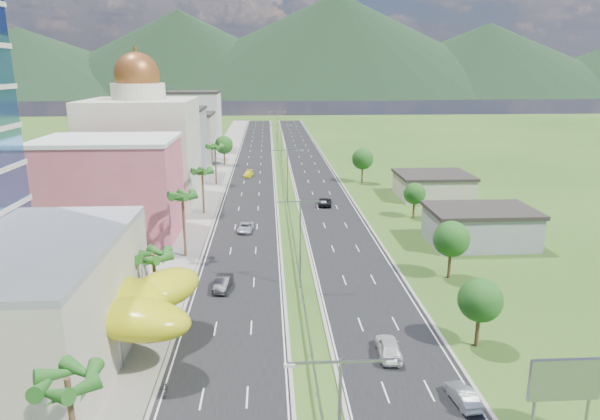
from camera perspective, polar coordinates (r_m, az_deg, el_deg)
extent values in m
plane|color=#2D5119|center=(56.49, 0.67, -12.30)|extent=(500.00, 500.00, 0.00)
cube|color=black|center=(142.48, -4.97, 4.47)|extent=(11.00, 260.00, 0.04)
cube|color=black|center=(142.87, 1.07, 4.55)|extent=(11.00, 260.00, 0.04)
cube|color=gray|center=(143.05, -8.79, 4.41)|extent=(7.00, 260.00, 0.12)
cube|color=gray|center=(124.71, -1.72, 3.29)|extent=(0.08, 216.00, 0.28)
cube|color=gray|center=(225.55, -2.55, 8.47)|extent=(0.10, 0.12, 0.70)
cube|color=gray|center=(29.35, 1.47, -15.98)|extent=(2.88, 0.12, 0.12)
cube|color=gray|center=(29.71, 7.23, -15.69)|extent=(2.88, 0.12, 0.12)
cube|color=silver|center=(29.33, -1.12, -16.22)|extent=(0.60, 0.25, 0.18)
cube|color=silver|center=(30.00, 9.72, -15.68)|extent=(0.60, 0.25, 0.18)
cylinder|color=gray|center=(63.54, 0.03, -3.73)|extent=(0.20, 0.20, 11.00)
cube|color=gray|center=(61.97, -1.29, 0.89)|extent=(2.88, 0.12, 0.12)
cube|color=gray|center=(62.14, 1.36, 0.93)|extent=(2.88, 0.12, 0.12)
cube|color=silver|center=(61.96, -2.48, 0.78)|extent=(0.60, 0.25, 0.18)
cube|color=silver|center=(62.29, 2.53, 0.85)|extent=(0.60, 0.25, 0.18)
cylinder|color=gray|center=(102.19, -1.34, 3.47)|extent=(0.20, 0.20, 11.00)
cube|color=gray|center=(101.22, -2.18, 6.40)|extent=(2.88, 0.12, 0.12)
cube|color=gray|center=(101.33, -0.54, 6.42)|extent=(2.88, 0.12, 0.12)
cube|color=silver|center=(101.22, -2.91, 6.34)|extent=(0.60, 0.25, 0.18)
cube|color=silver|center=(101.41, 0.18, 6.37)|extent=(0.60, 0.25, 0.18)
cylinder|color=gray|center=(146.54, -2.02, 6.98)|extent=(0.20, 0.20, 11.00)
cube|color=gray|center=(145.86, -2.61, 9.03)|extent=(2.88, 0.12, 0.12)
cube|color=gray|center=(145.94, -1.47, 9.05)|extent=(2.88, 0.12, 0.12)
cube|color=silver|center=(145.86, -3.12, 8.99)|extent=(0.60, 0.25, 0.18)
cube|color=silver|center=(146.00, -0.96, 9.01)|extent=(0.60, 0.25, 0.18)
cylinder|color=gray|center=(191.19, -2.38, 8.85)|extent=(0.20, 0.20, 11.00)
cube|color=gray|center=(190.68, -2.84, 10.43)|extent=(2.88, 0.12, 0.12)
cube|color=gray|center=(190.73, -1.96, 10.44)|extent=(2.88, 0.12, 0.12)
cube|color=silver|center=(190.67, -3.23, 10.40)|extent=(0.60, 0.25, 0.18)
cube|color=silver|center=(190.78, -1.57, 10.42)|extent=(0.60, 0.25, 0.18)
cylinder|color=gray|center=(57.39, -24.31, -11.04)|extent=(0.50, 0.50, 4.00)
cylinder|color=gray|center=(51.02, -18.72, -13.81)|extent=(0.50, 0.50, 4.00)
cylinder|color=gray|center=(49.76, -24.23, -15.16)|extent=(0.50, 0.50, 4.00)
cylinder|color=gray|center=(54.85, -15.32, -11.41)|extent=(0.50, 0.50, 4.00)
cube|color=#CC5365|center=(87.54, -19.53, 1.99)|extent=(20.00, 15.00, 15.00)
cube|color=#C0B69F|center=(109.00, -16.42, 6.00)|extent=(20.00, 20.00, 20.00)
cylinder|color=#C0B69F|center=(107.93, -16.88, 12.03)|extent=(10.00, 10.00, 3.00)
sphere|color=brown|center=(107.85, -17.00, 13.62)|extent=(8.40, 8.40, 8.40)
cube|color=gray|center=(133.34, -13.61, 6.86)|extent=(16.00, 15.00, 16.00)
cube|color=#ACA28E|center=(155.06, -12.20, 7.47)|extent=(16.00, 15.00, 13.00)
cube|color=silver|center=(177.41, -11.16, 9.25)|extent=(16.00, 15.00, 18.00)
cylinder|color=gray|center=(44.36, 23.57, -19.62)|extent=(0.24, 0.24, 3.20)
cylinder|color=gray|center=(46.19, 28.25, -18.74)|extent=(0.24, 0.24, 3.20)
cube|color=#D85919|center=(43.70, 26.43, -15.90)|extent=(5.20, 0.35, 3.20)
cube|color=gray|center=(84.77, 18.64, -1.84)|extent=(15.00, 10.00, 5.00)
cube|color=#ACA28E|center=(112.85, 13.99, 2.42)|extent=(14.00, 12.00, 4.40)
cylinder|color=#47301C|center=(57.80, -15.14, -8.09)|extent=(0.36, 0.36, 7.50)
cylinder|color=#47301C|center=(76.09, -12.27, -1.69)|extent=(0.36, 0.36, 9.00)
cylinder|color=#47301C|center=(98.26, -10.30, 1.87)|extent=(0.36, 0.36, 8.00)
cylinder|color=#47301C|center=(122.54, -8.99, 4.70)|extent=(0.36, 0.36, 8.80)
cylinder|color=#47301C|center=(147.42, -8.07, 5.69)|extent=(0.40, 0.40, 4.90)
sphere|color=#22581B|center=(146.95, -8.12, 6.90)|extent=(4.90, 4.90, 4.90)
cylinder|color=#47301C|center=(54.63, 18.43, -11.66)|extent=(0.40, 0.40, 4.20)
sphere|color=#22581B|center=(53.51, 18.67, -9.07)|extent=(4.20, 4.20, 4.20)
cylinder|color=#47301C|center=(70.18, 15.68, -5.26)|extent=(0.40, 0.40, 4.55)
sphere|color=#22581B|center=(69.25, 15.85, -2.99)|extent=(4.55, 4.55, 4.55)
cylinder|color=#47301C|center=(96.68, 12.05, 0.30)|extent=(0.40, 0.40, 3.85)
sphere|color=#22581B|center=(96.09, 12.13, 1.72)|extent=(3.85, 3.85, 3.85)
cylinder|color=#47301C|center=(124.24, 6.65, 4.01)|extent=(0.40, 0.40, 4.90)
sphere|color=#22581B|center=(123.68, 6.70, 5.44)|extent=(4.90, 4.90, 4.90)
imported|color=black|center=(65.37, -8.22, -7.72)|extent=(2.27, 4.97, 1.58)
imported|color=#B0B3B8|center=(87.27, -5.82, -1.86)|extent=(2.73, 5.11, 1.36)
imported|color=yellow|center=(131.34, -5.50, 3.88)|extent=(2.63, 5.08, 1.41)
imported|color=silver|center=(51.57, 9.44, -14.22)|extent=(2.34, 5.17, 1.72)
imported|color=#9A9CA1|center=(46.68, 16.95, -18.39)|extent=(1.92, 4.24, 1.35)
imported|color=black|center=(103.23, 2.69, 0.89)|extent=(3.11, 5.53, 1.46)
imported|color=black|center=(47.20, -14.12, -17.89)|extent=(0.85, 1.88, 1.16)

